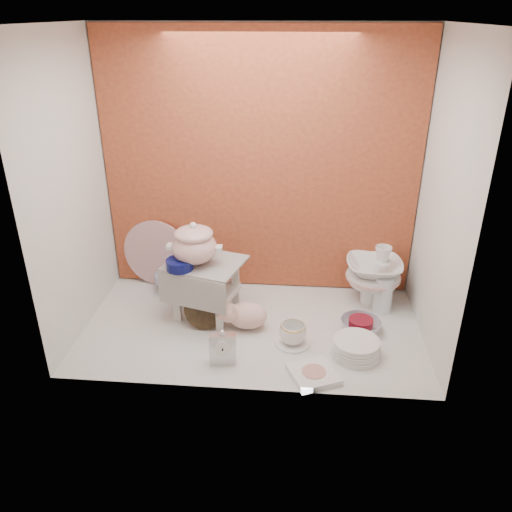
{
  "coord_description": "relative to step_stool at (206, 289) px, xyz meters",
  "views": [
    {
      "loc": [
        0.22,
        -2.31,
        1.55
      ],
      "look_at": [
        0.02,
        0.02,
        0.42
      ],
      "focal_mm": 35.79,
      "sensor_mm": 36.0,
      "label": 1
    }
  ],
  "objects": [
    {
      "name": "ground",
      "position": [
        0.26,
        -0.11,
        -0.16
      ],
      "size": [
        1.8,
        1.8,
        0.0
      ],
      "primitive_type": "plane",
      "color": "silver",
      "rests_on": "ground"
    },
    {
      "name": "niche_shell",
      "position": [
        0.26,
        0.07,
        0.77
      ],
      "size": [
        1.86,
        1.03,
        1.53
      ],
      "color": "#B0532C",
      "rests_on": "ground"
    },
    {
      "name": "step_stool",
      "position": [
        0.0,
        0.0,
        0.0
      ],
      "size": [
        0.46,
        0.43,
        0.33
      ],
      "primitive_type": null,
      "rotation": [
        0.0,
        0.0,
        -0.28
      ],
      "color": "silver",
      "rests_on": "ground"
    },
    {
      "name": "soup_tureen",
      "position": [
        -0.05,
        -0.02,
        0.28
      ],
      "size": [
        0.33,
        0.33,
        0.24
      ],
      "primitive_type": null,
      "rotation": [
        0.0,
        0.0,
        -0.23
      ],
      "color": "white",
      "rests_on": "step_stool"
    },
    {
      "name": "cobalt_bowl",
      "position": [
        -0.12,
        -0.09,
        0.19
      ],
      "size": [
        0.18,
        0.18,
        0.05
      ],
      "primitive_type": "cylinder",
      "rotation": [
        0.0,
        0.0,
        0.3
      ],
      "color": "#090D49",
      "rests_on": "step_stool"
    },
    {
      "name": "floral_platter",
      "position": [
        -0.37,
        0.33,
        0.04
      ],
      "size": [
        0.42,
        0.1,
        0.42
      ],
      "primitive_type": null,
      "rotation": [
        0.0,
        0.0,
        -0.13
      ],
      "color": "silver",
      "rests_on": "ground"
    },
    {
      "name": "blue_white_vase",
      "position": [
        -0.26,
        0.26,
        -0.05
      ],
      "size": [
        0.27,
        0.27,
        0.23
      ],
      "primitive_type": "imported",
      "rotation": [
        0.0,
        0.0,
        0.27
      ],
      "color": "white",
      "rests_on": "ground"
    },
    {
      "name": "lacquer_tray",
      "position": [
        0.01,
        -0.12,
        -0.05
      ],
      "size": [
        0.24,
        0.12,
        0.22
      ],
      "primitive_type": null,
      "rotation": [
        0.0,
        0.0,
        0.14
      ],
      "color": "black",
      "rests_on": "ground"
    },
    {
      "name": "mantel_clock",
      "position": [
        0.15,
        -0.43,
        -0.07
      ],
      "size": [
        0.13,
        0.06,
        0.19
      ],
      "primitive_type": "cube",
      "rotation": [
        0.0,
        0.0,
        0.15
      ],
      "color": "silver",
      "rests_on": "ground"
    },
    {
      "name": "plush_pig",
      "position": [
        0.24,
        -0.12,
        -0.08
      ],
      "size": [
        0.27,
        0.19,
        0.16
      ],
      "primitive_type": "ellipsoid",
      "rotation": [
        0.0,
        0.0,
        0.01
      ],
      "color": "#DEAA9C",
      "rests_on": "ground"
    },
    {
      "name": "teacup_saucer",
      "position": [
        0.48,
        -0.25,
        -0.16
      ],
      "size": [
        0.2,
        0.2,
        0.01
      ],
      "primitive_type": "cylinder",
      "rotation": [
        0.0,
        0.0,
        -0.13
      ],
      "color": "white",
      "rests_on": "ground"
    },
    {
      "name": "gold_rim_teacup",
      "position": [
        0.48,
        -0.25,
        -0.1
      ],
      "size": [
        0.14,
        0.14,
        0.11
      ],
      "primitive_type": "imported",
      "rotation": [
        0.0,
        0.0,
        -0.03
      ],
      "color": "white",
      "rests_on": "teacup_saucer"
    },
    {
      "name": "lattice_dish",
      "position": [
        0.59,
        -0.5,
        -0.15
      ],
      "size": [
        0.27,
        0.27,
        0.03
      ],
      "primitive_type": "cube",
      "rotation": [
        0.0,
        0.0,
        0.42
      ],
      "color": "white",
      "rests_on": "ground"
    },
    {
      "name": "dinner_plate_stack",
      "position": [
        0.8,
        -0.31,
        -0.12
      ],
      "size": [
        0.26,
        0.26,
        0.09
      ],
      "primitive_type": "cylinder",
      "rotation": [
        0.0,
        0.0,
        -0.03
      ],
      "color": "white",
      "rests_on": "ground"
    },
    {
      "name": "crystal_bowl",
      "position": [
        0.84,
        -0.1,
        -0.13
      ],
      "size": [
        0.28,
        0.28,
        0.07
      ],
      "primitive_type": "imported",
      "rotation": [
        0.0,
        0.0,
        0.42
      ],
      "color": "silver",
      "rests_on": "ground"
    },
    {
      "name": "clear_glass_vase",
      "position": [
        0.98,
        0.13,
        -0.06
      ],
      "size": [
        0.13,
        0.13,
        0.21
      ],
      "primitive_type": "cylinder",
      "rotation": [
        0.0,
        0.0,
        0.28
      ],
      "color": "silver",
      "rests_on": "ground"
    },
    {
      "name": "porcelain_tower",
      "position": [
        0.93,
        0.22,
        0.02
      ],
      "size": [
        0.39,
        0.39,
        0.36
      ],
      "primitive_type": null,
      "rotation": [
        0.0,
        0.0,
        0.27
      ],
      "color": "white",
      "rests_on": "ground"
    }
  ]
}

